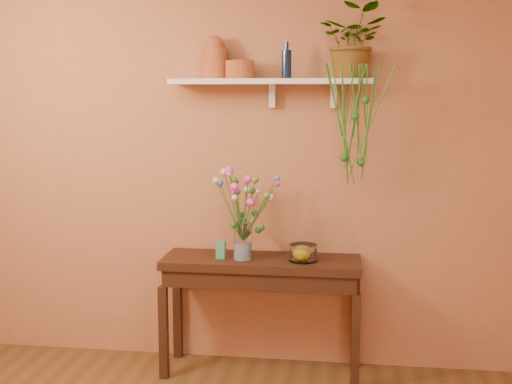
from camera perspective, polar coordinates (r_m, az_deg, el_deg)
room at (r=2.48m, az=-4.94°, el=-2.93°), size 4.04×4.04×2.70m
sideboard at (r=4.34m, az=0.47°, el=-7.19°), size 1.29×0.41×0.78m
wall_shelf at (r=4.28m, az=1.42°, el=9.48°), size 1.30×0.24×0.19m
terracotta_jug at (r=4.36m, az=-3.58°, el=11.46°), size 0.17×0.17×0.27m
terracotta_pot at (r=4.28m, az=-1.41°, el=10.54°), size 0.24×0.24×0.11m
blue_bottle at (r=4.24m, az=2.66°, el=11.05°), size 0.06×0.06×0.23m
spider_plant at (r=4.26m, az=8.48°, el=12.74°), size 0.46×0.42×0.45m
plant_fronds at (r=4.09m, az=8.60°, el=5.89°), size 0.42×0.41×0.75m
glass_vase at (r=4.25m, az=-1.15°, el=-4.51°), size 0.12×0.12×0.24m
bouquet at (r=4.19m, az=-1.07°, el=-0.23°), size 0.42×0.36×0.48m
glass_bowl at (r=4.24m, az=4.09°, el=-5.33°), size 0.18×0.18×0.11m
lemon at (r=4.22m, az=3.99°, el=-5.39°), size 0.09×0.09×0.09m
carton at (r=4.30m, az=-3.06°, el=-5.00°), size 0.06×0.05×0.12m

